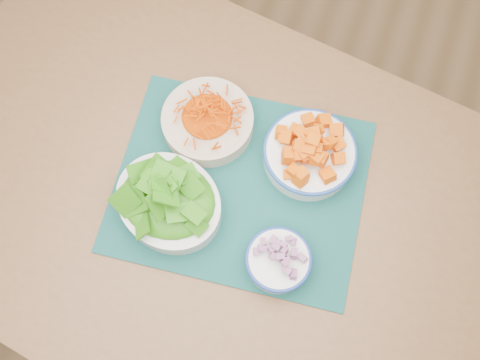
{
  "coord_description": "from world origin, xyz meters",
  "views": [
    {
      "loc": [
        0.31,
        -0.0,
        1.8
      ],
      "look_at": [
        0.19,
        0.35,
        0.78
      ],
      "focal_mm": 40.0,
      "sensor_mm": 36.0,
      "label": 1
    }
  ],
  "objects_px": {
    "carrot_bowl": "(208,119)",
    "squash_bowl": "(311,151)",
    "placemat": "(240,185)",
    "table": "(209,205)",
    "lettuce_bowl": "(168,199)",
    "onion_bowl": "(278,260)"
  },
  "relations": [
    {
      "from": "table",
      "to": "onion_bowl",
      "type": "distance_m",
      "value": 0.24
    },
    {
      "from": "lettuce_bowl",
      "to": "onion_bowl",
      "type": "distance_m",
      "value": 0.25
    },
    {
      "from": "onion_bowl",
      "to": "carrot_bowl",
      "type": "bearing_deg",
      "value": 135.41
    },
    {
      "from": "carrot_bowl",
      "to": "squash_bowl",
      "type": "relative_size",
      "value": 1.16
    },
    {
      "from": "onion_bowl",
      "to": "table",
      "type": "bearing_deg",
      "value": 153.75
    },
    {
      "from": "placemat",
      "to": "carrot_bowl",
      "type": "relative_size",
      "value": 2.0
    },
    {
      "from": "carrot_bowl",
      "to": "squash_bowl",
      "type": "distance_m",
      "value": 0.23
    },
    {
      "from": "table",
      "to": "lettuce_bowl",
      "type": "height_order",
      "value": "lettuce_bowl"
    },
    {
      "from": "placemat",
      "to": "lettuce_bowl",
      "type": "distance_m",
      "value": 0.16
    },
    {
      "from": "carrot_bowl",
      "to": "table",
      "type": "bearing_deg",
      "value": -70.0
    },
    {
      "from": "table",
      "to": "squash_bowl",
      "type": "relative_size",
      "value": 6.61
    },
    {
      "from": "carrot_bowl",
      "to": "squash_bowl",
      "type": "bearing_deg",
      "value": 0.0
    },
    {
      "from": "table",
      "to": "onion_bowl",
      "type": "height_order",
      "value": "onion_bowl"
    },
    {
      "from": "placemat",
      "to": "table",
      "type": "bearing_deg",
      "value": -153.32
    },
    {
      "from": "squash_bowl",
      "to": "placemat",
      "type": "bearing_deg",
      "value": -138.16
    },
    {
      "from": "placemat",
      "to": "squash_bowl",
      "type": "height_order",
      "value": "squash_bowl"
    },
    {
      "from": "table",
      "to": "placemat",
      "type": "distance_m",
      "value": 0.11
    },
    {
      "from": "table",
      "to": "lettuce_bowl",
      "type": "relative_size",
      "value": 5.31
    },
    {
      "from": "carrot_bowl",
      "to": "squash_bowl",
      "type": "xyz_separation_m",
      "value": [
        0.23,
        0.0,
        0.01
      ]
    },
    {
      "from": "carrot_bowl",
      "to": "onion_bowl",
      "type": "relative_size",
      "value": 1.63
    },
    {
      "from": "squash_bowl",
      "to": "lettuce_bowl",
      "type": "distance_m",
      "value": 0.3
    },
    {
      "from": "table",
      "to": "placemat",
      "type": "bearing_deg",
      "value": 41.31
    }
  ]
}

